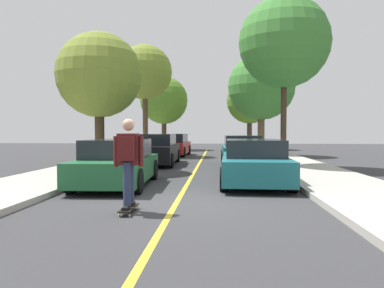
% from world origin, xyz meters
% --- Properties ---
extents(ground, '(80.00, 80.00, 0.00)m').
position_xyz_m(ground, '(0.00, 0.00, 0.00)').
color(ground, '#353538').
extents(sidewalk_right, '(2.67, 56.00, 0.14)m').
position_xyz_m(sidewalk_right, '(4.37, 0.00, 0.07)').
color(sidewalk_right, '#ADA89E').
rests_on(sidewalk_right, ground).
extents(center_line, '(0.12, 39.20, 0.01)m').
position_xyz_m(center_line, '(0.00, 4.00, 0.00)').
color(center_line, gold).
rests_on(center_line, ground).
extents(parked_car_left_nearest, '(2.00, 4.21, 1.33)m').
position_xyz_m(parked_car_left_nearest, '(-1.98, 2.38, 0.65)').
color(parked_car_left_nearest, '#1E5B33').
rests_on(parked_car_left_nearest, ground).
extents(parked_car_left_near, '(1.97, 4.73, 1.44)m').
position_xyz_m(parked_car_left_near, '(-1.98, 9.16, 0.70)').
color(parked_car_left_near, black).
rests_on(parked_car_left_near, ground).
extents(parked_car_left_far, '(2.05, 4.33, 1.42)m').
position_xyz_m(parked_car_left_far, '(-1.98, 15.58, 0.69)').
color(parked_car_left_far, maroon).
rests_on(parked_car_left_far, ground).
extents(parked_car_right_nearest, '(2.06, 4.64, 1.32)m').
position_xyz_m(parked_car_right_nearest, '(1.98, 3.11, 0.65)').
color(parked_car_right_nearest, '#196066').
rests_on(parked_car_right_nearest, ground).
extents(parked_car_right_near, '(1.82, 4.69, 1.38)m').
position_xyz_m(parked_car_right_near, '(1.98, 8.72, 0.67)').
color(parked_car_right_near, '#196066').
rests_on(parked_car_right_near, ground).
extents(street_tree_left_nearest, '(3.26, 3.26, 5.21)m').
position_xyz_m(street_tree_left_nearest, '(-3.64, 5.90, 3.70)').
color(street_tree_left_nearest, '#3D2D1E').
rests_on(street_tree_left_nearest, sidewalk_left).
extents(street_tree_left_near, '(3.41, 3.41, 6.82)m').
position_xyz_m(street_tree_left_near, '(-3.64, 14.78, 5.24)').
color(street_tree_left_near, '#4C3823').
rests_on(street_tree_left_near, sidewalk_left).
extents(street_tree_left_far, '(4.01, 4.01, 6.07)m').
position_xyz_m(street_tree_left_far, '(-3.64, 23.00, 4.19)').
color(street_tree_left_far, '#3D2D1E').
rests_on(street_tree_left_far, sidewalk_left).
extents(street_tree_right_nearest, '(3.77, 3.77, 7.00)m').
position_xyz_m(street_tree_right_nearest, '(3.64, 7.64, 5.25)').
color(street_tree_right_nearest, '#3D2D1E').
rests_on(street_tree_right_nearest, sidewalk_right).
extents(street_tree_right_near, '(4.20, 4.20, 6.36)m').
position_xyz_m(street_tree_right_near, '(3.64, 15.60, 4.37)').
color(street_tree_right_near, brown).
rests_on(street_tree_right_near, sidewalk_right).
extents(street_tree_right_far, '(3.94, 3.94, 6.05)m').
position_xyz_m(street_tree_right_far, '(3.64, 24.11, 4.20)').
color(street_tree_right_far, '#3D2D1E').
rests_on(street_tree_right_far, sidewalk_right).
extents(streetlamp, '(0.36, 0.24, 6.02)m').
position_xyz_m(streetlamp, '(-3.73, 15.88, 3.56)').
color(streetlamp, '#38383D').
rests_on(streetlamp, sidewalk_left).
extents(skateboard, '(0.22, 0.84, 0.10)m').
position_xyz_m(skateboard, '(-0.80, -1.10, 0.09)').
color(skateboard, black).
rests_on(skateboard, ground).
extents(skateboarder, '(0.58, 0.70, 1.69)m').
position_xyz_m(skateboarder, '(-0.80, -1.13, 1.06)').
color(skateboarder, black).
rests_on(skateboarder, skateboard).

